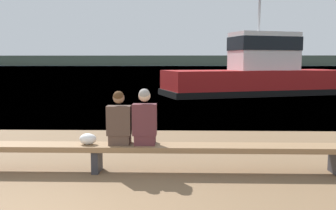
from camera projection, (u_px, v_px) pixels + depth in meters
water_surface at (173, 67)px, 129.69m from camera, size 240.00×240.00×0.00m
far_shoreline at (174, 61)px, 177.24m from camera, size 600.00×12.00×4.62m
bench_main at (97, 149)px, 6.56m from camera, size 8.93×0.48×0.49m
person_left at (119, 122)px, 6.49m from camera, size 0.41×0.37×0.94m
person_right at (145, 120)px, 6.48m from camera, size 0.41×0.37×0.99m
shopping_bag at (88, 139)px, 6.54m from camera, size 0.30×0.22×0.20m
tugboat_red at (257, 75)px, 21.93m from camera, size 11.41×6.74×6.18m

